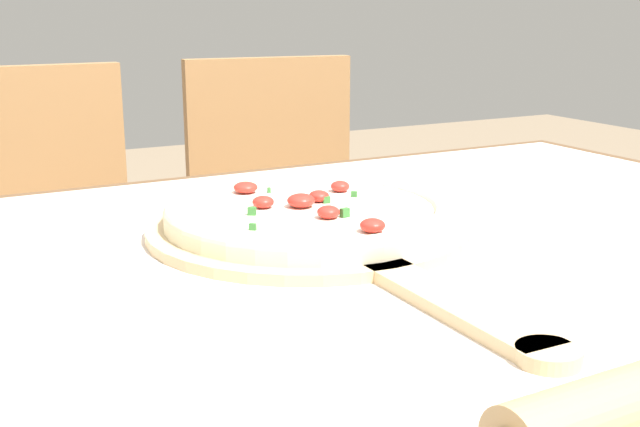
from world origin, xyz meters
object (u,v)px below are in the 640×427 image
Objects in this scene: pizza at (308,212)px; chair_right at (284,233)px; pizza_peel at (318,233)px; chair_left at (44,267)px.

chair_right is at bearing 66.79° from pizza.
pizza is (-0.00, 0.03, 0.02)m from pizza_peel.
chair_right is (0.51, -0.00, 0.00)m from chair_left.
pizza is at bearing -76.67° from chair_left.
chair_right reaches higher than pizza.
chair_left is at bearing -173.95° from chair_right.
chair_right reaches higher than pizza_peel.
pizza_peel is at bearing -106.42° from chair_right.
chair_left reaches higher than pizza.
pizza is at bearing 90.10° from pizza_peel.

